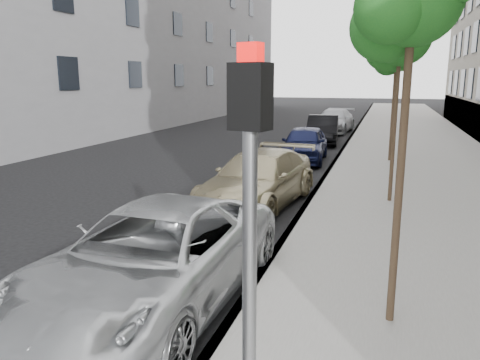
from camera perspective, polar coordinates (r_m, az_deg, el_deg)
The scene contains 11 objects.
ground at distance 6.31m, azimuth -14.77°, elevation -19.31°, with size 160.00×160.00×0.00m, color black.
sidewalk at distance 28.70m, azimuth 19.92°, elevation 5.12°, with size 6.40×72.00×0.14m, color gray.
curb at distance 28.73m, azimuth 13.67°, elevation 5.51°, with size 0.15×72.00×0.14m, color #9E9B93.
tree_mid at distance 12.54m, azimuth 19.15°, elevation 16.38°, with size 1.82×1.62×5.07m.
tree_far at distance 19.02m, azimuth 18.64°, elevation 14.52°, with size 1.78×1.58×4.96m.
signal_pole at distance 3.16m, azimuth 1.19°, elevation -7.03°, with size 0.27×0.23×3.34m.
minivan at distance 6.99m, azimuth -10.39°, elevation -9.22°, with size 2.41×5.22×1.45m, color #B9BCBE.
suv at distance 12.19m, azimuth 2.25°, elevation 0.13°, with size 1.97×4.85×1.41m, color tan.
sedan_blue at distance 19.02m, azimuth 7.85°, elevation 4.41°, with size 1.67×4.15×1.41m, color #11163A.
sedan_black at distance 24.52m, azimuth 10.06°, elevation 6.09°, with size 1.51×4.33×1.43m, color black.
sedan_rear at distance 29.69m, azimuth 11.38°, elevation 7.08°, with size 2.00×4.92×1.43m, color #9B9DA2.
Camera 1 is at (2.99, -4.50, 3.26)m, focal length 35.00 mm.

